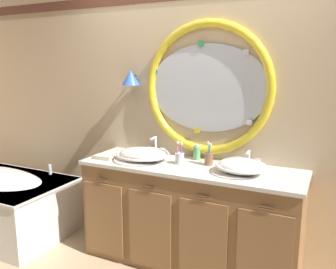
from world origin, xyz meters
TOP-DOWN VIEW (x-y plane):
  - back_wall_assembly at (0.01, 0.58)m, footprint 6.40×0.26m
  - vanity_counter at (0.08, 0.26)m, footprint 1.88×0.62m
  - sink_basin_left at (-0.36, 0.23)m, footprint 0.47×0.47m
  - sink_basin_right at (0.52, 0.23)m, footprint 0.40×0.40m
  - faucet_set_left at (-0.36, 0.47)m, footprint 0.21×0.13m
  - faucet_set_right at (0.52, 0.47)m, footprint 0.22×0.13m
  - toothbrush_holder_left at (-0.01, 0.26)m, footprint 0.08×0.08m
  - toothbrush_holder_right at (0.22, 0.34)m, footprint 0.08×0.08m
  - soap_dispenser at (0.06, 0.47)m, footprint 0.07×0.07m
  - folded_hand_towel at (-0.70, 0.12)m, footprint 0.19×0.11m

SIDE VIEW (x-z plane):
  - vanity_counter at x=0.08m, z-range 0.00..0.90m
  - folded_hand_towel at x=-0.70m, z-range 0.89..0.93m
  - faucet_set_right at x=0.52m, z-range 0.88..1.01m
  - toothbrush_holder_left at x=-0.01m, z-range 0.85..1.05m
  - sink_basin_left at x=-0.36m, z-range 0.90..1.00m
  - sink_basin_right at x=0.52m, z-range 0.90..1.01m
  - toothbrush_holder_right at x=0.22m, z-range 0.86..1.06m
  - soap_dispenser at x=0.06m, z-range 0.88..1.03m
  - faucet_set_left at x=-0.36m, z-range 0.87..1.05m
  - back_wall_assembly at x=0.01m, z-range 0.02..2.62m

